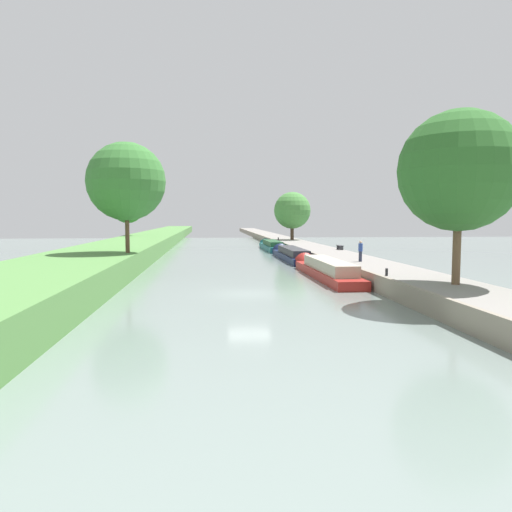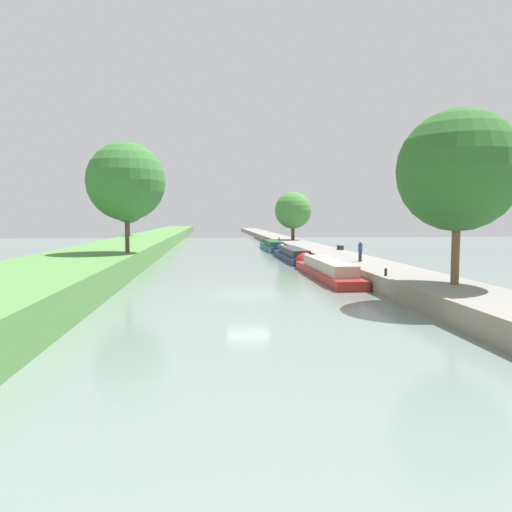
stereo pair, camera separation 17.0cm
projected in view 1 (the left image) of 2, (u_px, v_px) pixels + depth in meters
name	position (u px, v px, depth m)	size (l,w,h in m)	color
ground_plane	(249.00, 294.00, 28.58)	(160.00, 160.00, 0.00)	slate
left_grassy_bank	(45.00, 282.00, 27.37)	(7.66, 260.00, 1.78)	#518442
right_towpath	(412.00, 283.00, 29.52)	(4.37, 260.00, 1.06)	gray
stone_quay	(376.00, 283.00, 29.29)	(0.25, 260.00, 1.11)	gray
narrowboat_red	(324.00, 269.00, 36.91)	(2.07, 15.43, 2.10)	maroon
narrowboat_navy	(290.00, 254.00, 52.24)	(2.10, 15.61, 2.02)	#141E42
narrowboat_teal	(271.00, 246.00, 67.34)	(2.05, 13.82, 1.97)	#195B60
tree_rightbank_near	(459.00, 171.00, 24.54)	(6.22, 6.22, 8.98)	brown
tree_rightbank_midnear	(292.00, 210.00, 75.13)	(5.75, 5.75, 7.48)	#4C3828
tree_leftbank_downstream	(128.00, 207.00, 73.21)	(4.99, 4.99, 6.90)	brown
tree_leftbank_upstream	(126.00, 182.00, 37.18)	(6.08, 6.08, 8.59)	brown
person_walking	(360.00, 251.00, 37.91)	(0.34, 0.34, 1.66)	#282D42
mooring_bollard_near	(387.00, 272.00, 28.68)	(0.16, 0.16, 0.45)	black
mooring_bollard_far	(278.00, 239.00, 73.47)	(0.16, 0.16, 0.45)	black
park_bench	(340.00, 246.00, 52.19)	(0.44, 1.50, 0.47)	#333338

